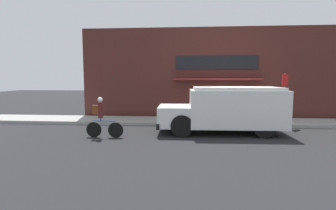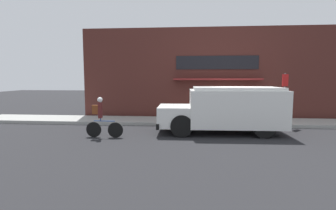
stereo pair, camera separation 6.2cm
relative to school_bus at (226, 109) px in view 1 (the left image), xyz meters
name	(u,v)px [view 1 (the left image)]	position (x,y,z in m)	size (l,w,h in m)	color
ground_plane	(238,127)	(0.78, 1.33, -1.07)	(70.00, 70.00, 0.00)	#232326
sidewalk	(235,122)	(0.78, 2.40, -0.99)	(28.00, 2.16, 0.17)	#999993
storefront	(231,74)	(0.75, 3.80, 1.58)	(17.51, 0.90, 5.31)	#4C231E
school_bus	(226,109)	(0.00, 0.00, 0.00)	(5.47, 2.65, 2.03)	white
cyclist	(102,118)	(-5.19, -1.34, -0.26)	(1.55, 0.21, 1.65)	black
stop_sign_post	(284,90)	(3.08, 1.87, 0.76)	(0.45, 0.45, 2.49)	slate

